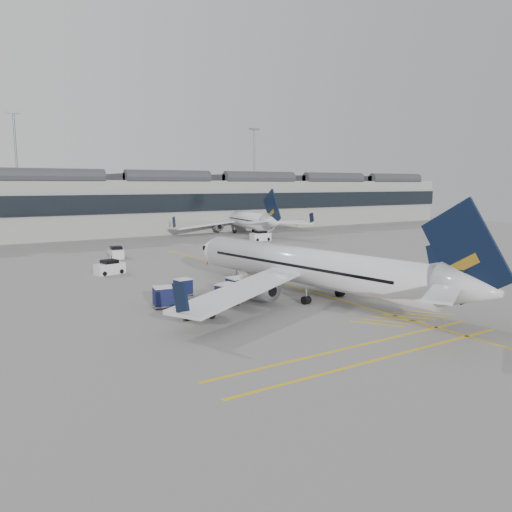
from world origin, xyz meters
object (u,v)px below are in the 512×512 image
airliner_main (311,267)px  baggage_cart_a (238,287)px  belt_loader (255,276)px  ramp_agent_b (231,293)px  ramp_agent_a (246,284)px  pushback_tug (198,309)px

airliner_main → baggage_cart_a: 6.86m
airliner_main → baggage_cart_a: (-5.99, 2.87, -1.69)m
belt_loader → ramp_agent_b: (-6.89, -6.89, 0.26)m
ramp_agent_a → pushback_tug: 9.00m
belt_loader → baggage_cart_a: (-5.68, -6.04, 0.49)m
airliner_main → belt_loader: size_ratio=7.11×
ramp_agent_b → belt_loader: bearing=-149.3°
ramp_agent_a → ramp_agent_b: size_ratio=1.14×
baggage_cart_a → pushback_tug: size_ratio=0.70×
airliner_main → ramp_agent_a: (-4.37, 4.23, -1.81)m
airliner_main → ramp_agent_a: size_ratio=18.30×
ramp_agent_a → pushback_tug: size_ratio=0.67×
baggage_cart_a → pushback_tug: 6.91m
ramp_agent_a → pushback_tug: ramp_agent_a is taller
airliner_main → belt_loader: (-0.31, 8.92, -2.18)m
baggage_cart_a → belt_loader: bearing=45.0°
ramp_agent_b → baggage_cart_a: bearing=-159.4°
baggage_cart_a → ramp_agent_a: bearing=38.2°
airliner_main → belt_loader: airliner_main is taller
baggage_cart_a → airliner_main: bearing=-27.5°
ramp_agent_a → pushback_tug: (-7.42, -5.08, -0.32)m
ramp_agent_a → ramp_agent_b: 3.59m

